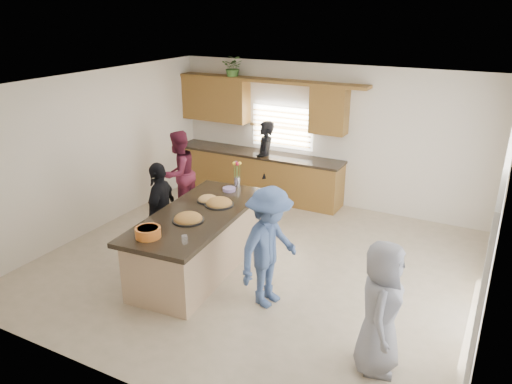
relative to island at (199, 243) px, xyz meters
The scene contains 18 objects.
floor 1.02m from the island, 37.37° to the left, with size 6.50×6.50×0.00m, color #C7B094.
room_shell 1.71m from the island, 37.37° to the left, with size 6.52×6.02×2.81m.
back_cabinetry 3.40m from the island, 102.67° to the left, with size 4.08×0.66×2.46m.
right_wall_glazing 4.07m from the island, ahead, with size 0.06×4.00×2.25m.
island is the anchor object (origin of this frame).
platter_front 0.61m from the island, 79.94° to the right, with size 0.46×0.46×0.18m.
platter_mid 0.67m from the island, 71.83° to the left, with size 0.45×0.45×0.18m.
platter_back 0.71m from the island, 103.64° to the left, with size 0.34×0.34×0.14m.
salad_bowl 1.15m from the island, 96.11° to the right, with size 0.34×0.34×0.14m.
clear_cup 1.16m from the island, 64.97° to the right, with size 0.08×0.08×0.11m, color white.
plate_stack 1.14m from the island, 93.16° to the left, with size 0.21×0.21×0.05m, color #997FB8.
flower_vase 1.46m from the island, 91.68° to the left, with size 0.14×0.14×0.44m.
potted_plant 4.23m from the island, 111.36° to the left, with size 0.43×0.37×0.48m, color #40712D.
woman_left_back 3.21m from the island, 98.63° to the left, with size 0.60×0.40×1.65m, color black.
woman_left_mid 2.32m from the island, 133.08° to the left, with size 0.80×0.62×1.65m, color maroon.
woman_left_front 0.85m from the island, behind, with size 0.93×0.39×1.59m, color black.
woman_right_back 1.44m from the island, 13.36° to the right, with size 1.09×0.62×1.68m, color #3C5383.
woman_right_front 3.16m from the island, 17.29° to the right, with size 0.76×0.50×1.56m, color gray.
Camera 1 is at (3.22, -6.17, 3.85)m, focal length 35.00 mm.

